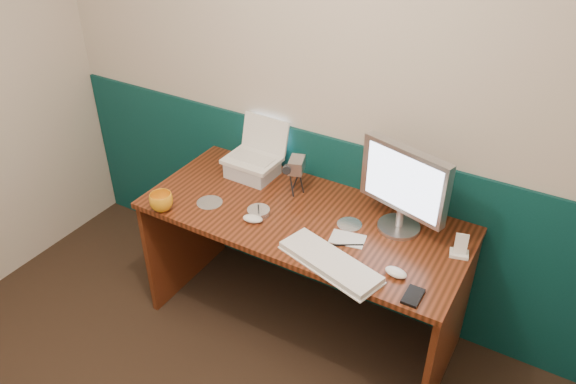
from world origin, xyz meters
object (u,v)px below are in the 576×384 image
Objects in this scene: mug at (161,202)px; camcorder at (297,176)px; monitor at (404,189)px; laptop at (251,143)px; keyboard at (330,263)px; desk at (302,273)px.

mug is 0.55× the size of camcorder.
camcorder is (-0.56, 0.02, -0.12)m from monitor.
keyboard is at bearing -31.79° from laptop.
desk is 3.37× the size of keyboard.
monitor is at bearing 22.61° from mug.
keyboard is 4.09× the size of mug.
monitor is (0.86, -0.05, 0.02)m from laptop.
desk is 0.82m from mug.
camcorder reaches higher than mug.
mug is (-0.63, -0.31, 0.42)m from desk.
monitor reaches higher than laptop.
mug is 0.68m from camcorder.
desk is 3.61× the size of monitor.
camcorder is at bearing 129.70° from desk.
keyboard is 0.91m from mug.
laptop is at bearing 67.08° from mug.
laptop is 2.41× the size of mug.
laptop reaches higher than desk.
laptop reaches higher than mug.
camcorder is (0.50, 0.46, 0.06)m from mug.
keyboard is (0.70, -0.45, -0.19)m from laptop.
monitor is at bearing -20.38° from camcorder.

